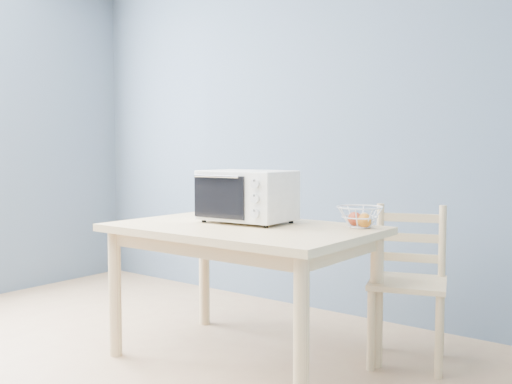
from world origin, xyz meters
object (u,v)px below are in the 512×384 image
Objects in this scene: fruit_basket at (360,217)px; dining_chair at (408,285)px; dining_table at (242,244)px; toaster_oven at (244,195)px.

fruit_basket is 0.35× the size of dining_chair.
dining_table is 1.64× the size of dining_chair.
toaster_oven is at bearing -168.92° from dining_chair.
dining_chair is at bearing 37.67° from dining_table.
toaster_oven is 1.71× the size of fruit_basket.
dining_chair is (0.80, 0.44, -0.48)m from toaster_oven.
fruit_basket reaches higher than dining_table.
fruit_basket is at bearing 29.11° from dining_table.
fruit_basket is at bearing 14.83° from toaster_oven.
dining_table is 4.65× the size of fruit_basket.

